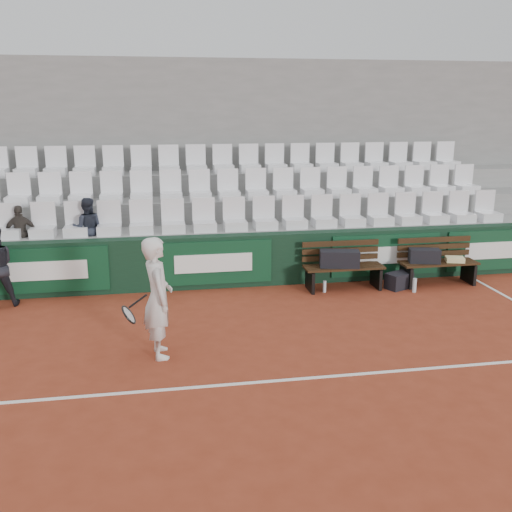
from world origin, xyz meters
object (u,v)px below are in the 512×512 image
(bench_left, at_px, (343,277))
(bench_right, at_px, (438,273))
(water_bottle_near, at_px, (325,286))
(tennis_player, at_px, (158,298))
(sports_bag_right, at_px, (424,256))
(spectator_b, at_px, (19,209))
(sports_bag_left, at_px, (339,259))
(water_bottle_far, at_px, (414,285))
(spectator_c, at_px, (86,204))
(sports_bag_ground, at_px, (399,281))

(bench_left, distance_m, bench_right, 1.90)
(water_bottle_near, bearing_deg, tennis_player, -143.23)
(sports_bag_right, distance_m, spectator_b, 7.64)
(sports_bag_left, bearing_deg, water_bottle_far, -15.59)
(spectator_c, bearing_deg, sports_bag_right, 169.72)
(bench_left, height_order, water_bottle_near, bench_left)
(sports_bag_left, bearing_deg, sports_bag_right, 0.37)
(bench_right, xyz_separation_m, water_bottle_near, (-2.30, -0.11, -0.11))
(bench_right, xyz_separation_m, spectator_c, (-6.61, 1.08, 1.35))
(water_bottle_near, relative_size, spectator_b, 0.21)
(bench_left, bearing_deg, bench_right, -0.68)
(sports_bag_right, bearing_deg, spectator_b, 171.80)
(sports_bag_ground, xyz_separation_m, spectator_c, (-5.77, 1.20, 1.43))
(water_bottle_near, height_order, tennis_player, tennis_player)
(spectator_c, bearing_deg, water_bottle_near, 164.01)
(bench_left, bearing_deg, sports_bag_right, -0.85)
(water_bottle_far, height_order, spectator_c, spectator_c)
(sports_bag_ground, relative_size, spectator_b, 0.48)
(sports_bag_left, height_order, sports_bag_ground, sports_bag_left)
(tennis_player, bearing_deg, bench_left, 34.92)
(sports_bag_right, distance_m, water_bottle_far, 0.69)
(bench_right, height_order, spectator_c, spectator_c)
(water_bottle_near, relative_size, spectator_c, 0.19)
(water_bottle_far, bearing_deg, spectator_c, 166.17)
(water_bottle_near, bearing_deg, sports_bag_left, 18.13)
(bench_right, relative_size, sports_bag_right, 2.63)
(spectator_b, bearing_deg, sports_bag_left, 164.79)
(bench_right, distance_m, spectator_b, 7.99)
(spectator_b, bearing_deg, spectator_c, 175.43)
(bench_left, relative_size, sports_bag_left, 2.07)
(bench_left, bearing_deg, spectator_c, 167.36)
(bench_left, bearing_deg, water_bottle_far, -18.26)
(sports_bag_ground, distance_m, water_bottle_far, 0.33)
(water_bottle_near, relative_size, tennis_player, 0.13)
(sports_bag_right, bearing_deg, spectator_c, 170.27)
(water_bottle_near, bearing_deg, sports_bag_ground, -0.26)
(sports_bag_left, distance_m, spectator_b, 5.99)
(sports_bag_right, distance_m, spectator_c, 6.48)
(bench_right, height_order, tennis_player, tennis_player)
(bench_left, height_order, spectator_b, spectator_b)
(bench_right, bearing_deg, sports_bag_ground, -172.08)
(sports_bag_left, xyz_separation_m, tennis_player, (-3.34, -2.37, 0.24))
(bench_right, bearing_deg, water_bottle_far, -149.16)
(bench_right, distance_m, tennis_player, 5.88)
(bench_right, height_order, water_bottle_far, bench_right)
(sports_bag_left, height_order, spectator_c, spectator_c)
(sports_bag_ground, relative_size, water_bottle_near, 2.24)
(sports_bag_right, bearing_deg, tennis_player, -154.70)
(sports_bag_ground, height_order, water_bottle_far, sports_bag_ground)
(water_bottle_near, distance_m, spectator_b, 5.81)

